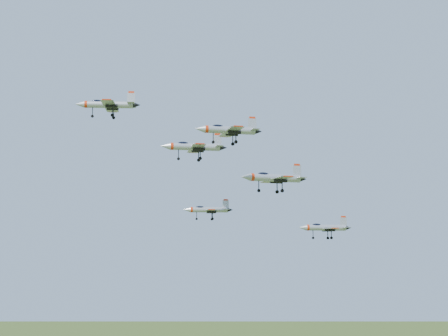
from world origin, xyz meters
name	(u,v)px	position (x,y,z in m)	size (l,w,h in m)	color
jet_lead	(107,104)	(-16.49, 9.85, 145.64)	(13.46, 11.49, 3.68)	#9FA4AB
jet_left_high	(193,147)	(-1.97, -3.85, 135.42)	(13.19, 11.10, 3.54)	#9FA4AB
jet_right_high	(228,130)	(-2.15, -22.58, 135.40)	(11.74, 9.80, 3.14)	#9FA4AB
jet_left_low	(207,210)	(4.45, 5.44, 123.77)	(10.48, 8.89, 2.84)	#9FA4AB
jet_right_low	(273,178)	(10.41, -14.03, 128.73)	(13.44, 11.11, 3.59)	#9FA4AB
jet_trail	(324,228)	(30.53, 1.78, 120.21)	(12.23, 10.27, 3.28)	#9FA4AB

